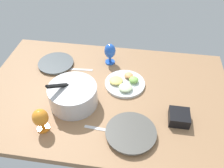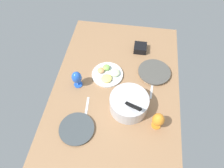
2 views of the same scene
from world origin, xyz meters
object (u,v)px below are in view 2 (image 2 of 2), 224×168
(dinner_plate_right, at_px, (77,129))
(square_bowl_black, at_px, (140,48))
(fruit_platter, at_px, (108,74))
(hurricane_glass_blue, at_px, (77,78))
(dinner_plate_left, at_px, (154,72))
(mixing_bowl, at_px, (129,103))
(hurricane_glass_orange, at_px, (158,120))

(dinner_plate_right, bearing_deg, square_bowl_black, 155.24)
(fruit_platter, bearing_deg, hurricane_glass_blue, -59.28)
(hurricane_glass_blue, bearing_deg, dinner_plate_right, 12.23)
(dinner_plate_left, relative_size, dinner_plate_right, 1.08)
(mixing_bowl, height_order, hurricane_glass_blue, mixing_bowl)
(dinner_plate_left, distance_m, fruit_platter, 0.40)
(fruit_platter, distance_m, square_bowl_black, 0.42)
(dinner_plate_left, height_order, hurricane_glass_orange, hurricane_glass_orange)
(dinner_plate_right, xyz_separation_m, square_bowl_black, (-0.86, 0.40, 0.02))
(dinner_plate_left, distance_m, hurricane_glass_blue, 0.66)
(mixing_bowl, height_order, hurricane_glass_orange, mixing_bowl)
(hurricane_glass_orange, bearing_deg, hurricane_glass_blue, -112.54)
(hurricane_glass_blue, bearing_deg, hurricane_glass_orange, 67.46)
(fruit_platter, relative_size, hurricane_glass_blue, 1.69)
(hurricane_glass_blue, xyz_separation_m, square_bowl_black, (-0.48, 0.48, -0.06))
(hurricane_glass_orange, xyz_separation_m, hurricane_glass_blue, (-0.27, -0.66, 0.01))
(mixing_bowl, distance_m, square_bowl_black, 0.63)
(dinner_plate_right, distance_m, hurricane_glass_blue, 0.41)
(dinner_plate_left, height_order, square_bowl_black, square_bowl_black)
(dinner_plate_right, height_order, fruit_platter, fruit_platter)
(hurricane_glass_orange, bearing_deg, mixing_bowl, -118.35)
(dinner_plate_left, bearing_deg, mixing_bowl, -26.76)
(dinner_plate_right, relative_size, hurricane_glass_orange, 1.73)
(dinner_plate_right, relative_size, hurricane_glass_blue, 1.63)
(square_bowl_black, bearing_deg, dinner_plate_left, 28.33)
(hurricane_glass_orange, distance_m, square_bowl_black, 0.77)
(fruit_platter, xyz_separation_m, square_bowl_black, (-0.34, 0.25, 0.02))
(hurricane_glass_blue, bearing_deg, square_bowl_black, 134.56)
(square_bowl_black, bearing_deg, hurricane_glass_orange, 12.96)
(hurricane_glass_orange, height_order, square_bowl_black, hurricane_glass_orange)
(hurricane_glass_orange, xyz_separation_m, square_bowl_black, (-0.75, -0.17, -0.06))
(dinner_plate_left, height_order, fruit_platter, fruit_platter)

